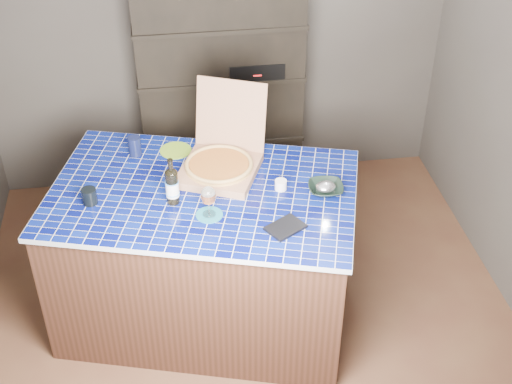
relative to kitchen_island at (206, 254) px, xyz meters
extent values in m
plane|color=brown|center=(0.25, -0.15, -0.49)|extent=(3.50, 3.50, 0.00)
plane|color=#47443E|center=(0.25, 1.60, 0.76)|extent=(3.50, 0.00, 3.50)
cube|color=black|center=(0.25, 1.38, 0.41)|extent=(1.20, 0.40, 1.80)
cube|color=black|center=(0.50, 1.33, 0.63)|extent=(0.40, 0.32, 0.12)
cube|color=#412319|center=(0.00, 0.00, -0.02)|extent=(1.98, 1.54, 0.95)
cube|color=#040A48|center=(0.00, 0.00, 0.47)|extent=(2.03, 1.59, 0.03)
cube|color=#AF7A5A|center=(0.12, 0.16, 0.51)|extent=(0.58, 0.58, 0.05)
cube|color=#AF7A5A|center=(0.22, 0.41, 0.76)|extent=(0.45, 0.27, 0.43)
cylinder|color=tan|center=(0.12, 0.16, 0.55)|extent=(0.41, 0.41, 0.01)
cylinder|color=maroon|center=(0.12, 0.16, 0.56)|extent=(0.36, 0.36, 0.01)
torus|color=tan|center=(0.12, 0.16, 0.56)|extent=(0.41, 0.41, 0.02)
cylinder|color=black|center=(-0.17, -0.08, 0.59)|extent=(0.07, 0.07, 0.20)
ellipsoid|color=black|center=(-0.17, -0.08, 0.69)|extent=(0.07, 0.07, 0.04)
cylinder|color=black|center=(-0.17, -0.08, 0.74)|extent=(0.03, 0.03, 0.08)
cylinder|color=white|center=(-0.17, -0.08, 0.58)|extent=(0.07, 0.07, 0.09)
cylinder|color=#4592ED|center=(-0.17, -0.08, 0.55)|extent=(0.08, 0.08, 0.01)
cylinder|color=#4592ED|center=(-0.17, -0.08, 0.63)|extent=(0.08, 0.08, 0.01)
cylinder|color=#186B7F|center=(0.02, -0.24, 0.49)|extent=(0.15, 0.15, 0.01)
cylinder|color=white|center=(0.02, -0.24, 0.50)|extent=(0.07, 0.07, 0.01)
cylinder|color=white|center=(0.02, -0.24, 0.54)|extent=(0.01, 0.01, 0.08)
ellipsoid|color=white|center=(0.02, -0.24, 0.63)|extent=(0.08, 0.08, 0.11)
cylinder|color=#C25B1F|center=(0.02, -0.24, 0.62)|extent=(0.07, 0.07, 0.05)
cylinder|color=white|center=(0.02, -0.24, 0.65)|extent=(0.07, 0.07, 0.02)
cylinder|color=black|center=(-0.64, -0.02, 0.54)|extent=(0.09, 0.09, 0.10)
cube|color=black|center=(0.42, -0.41, 0.50)|extent=(0.25, 0.23, 0.02)
imported|color=black|center=(0.71, -0.12, 0.51)|extent=(0.22, 0.22, 0.05)
ellipsoid|color=silver|center=(0.71, -0.12, 0.53)|extent=(0.12, 0.10, 0.06)
cylinder|color=white|center=(0.46, -0.05, 0.52)|extent=(0.07, 0.07, 0.06)
cylinder|color=#0E1333|center=(-0.38, 0.45, 0.55)|extent=(0.08, 0.08, 0.13)
cylinder|color=#76A723|center=(-0.13, 0.46, 0.49)|extent=(0.20, 0.20, 0.01)
camera|label=1|loc=(-0.17, -3.39, 2.94)|focal=50.00mm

